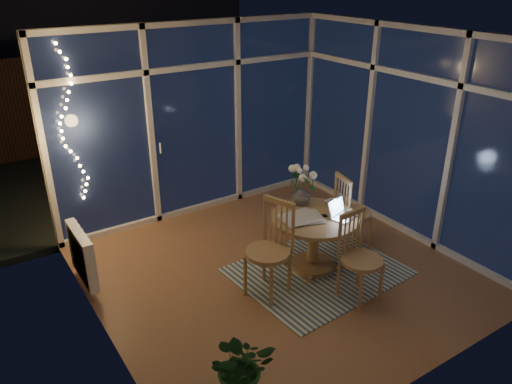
# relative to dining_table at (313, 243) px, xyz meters

# --- Properties ---
(floor) EXTENTS (4.00, 4.00, 0.00)m
(floor) POSITION_rel_dining_table_xyz_m (-0.37, 0.16, -0.34)
(floor) COLOR #966241
(floor) RESTS_ON ground
(ceiling) EXTENTS (4.00, 4.00, 0.00)m
(ceiling) POSITION_rel_dining_table_xyz_m (-0.37, 0.16, 2.26)
(ceiling) COLOR silver
(ceiling) RESTS_ON wall_back
(wall_back) EXTENTS (4.00, 0.04, 2.60)m
(wall_back) POSITION_rel_dining_table_xyz_m (-0.37, 2.16, 0.96)
(wall_back) COLOR beige
(wall_back) RESTS_ON floor
(wall_front) EXTENTS (4.00, 0.04, 2.60)m
(wall_front) POSITION_rel_dining_table_xyz_m (-0.37, -1.84, 0.96)
(wall_front) COLOR beige
(wall_front) RESTS_ON floor
(wall_left) EXTENTS (0.04, 4.00, 2.60)m
(wall_left) POSITION_rel_dining_table_xyz_m (-2.37, 0.16, 0.96)
(wall_left) COLOR beige
(wall_left) RESTS_ON floor
(wall_right) EXTENTS (0.04, 4.00, 2.60)m
(wall_right) POSITION_rel_dining_table_xyz_m (1.63, 0.16, 0.96)
(wall_right) COLOR beige
(wall_right) RESTS_ON floor
(window_wall_back) EXTENTS (4.00, 0.10, 2.60)m
(window_wall_back) POSITION_rel_dining_table_xyz_m (-0.37, 2.12, 0.96)
(window_wall_back) COLOR white
(window_wall_back) RESTS_ON floor
(window_wall_right) EXTENTS (0.10, 4.00, 2.60)m
(window_wall_right) POSITION_rel_dining_table_xyz_m (1.59, 0.16, 0.96)
(window_wall_right) COLOR white
(window_wall_right) RESTS_ON floor
(radiator) EXTENTS (0.10, 0.70, 0.58)m
(radiator) POSITION_rel_dining_table_xyz_m (-2.31, 1.06, 0.06)
(radiator) COLOR white
(radiator) RESTS_ON wall_left
(fairy_lights) EXTENTS (0.24, 0.10, 1.85)m
(fairy_lights) POSITION_rel_dining_table_xyz_m (-2.02, 2.04, 1.19)
(fairy_lights) COLOR #F4B261
(fairy_lights) RESTS_ON window_wall_back
(garden_patio) EXTENTS (12.00, 6.00, 0.10)m
(garden_patio) POSITION_rel_dining_table_xyz_m (0.13, 5.16, -0.40)
(garden_patio) COLOR black
(garden_patio) RESTS_ON ground
(garden_fence) EXTENTS (11.00, 0.08, 1.80)m
(garden_fence) POSITION_rel_dining_table_xyz_m (-0.37, 5.66, 0.56)
(garden_fence) COLOR #321C12
(garden_fence) RESTS_ON ground
(neighbour_roof) EXTENTS (7.00, 3.00, 2.20)m
(neighbour_roof) POSITION_rel_dining_table_xyz_m (-0.07, 8.66, 1.86)
(neighbour_roof) COLOR #373A42
(neighbour_roof) RESTS_ON ground
(garden_shrubs) EXTENTS (0.90, 0.90, 0.90)m
(garden_shrubs) POSITION_rel_dining_table_xyz_m (-1.17, 3.56, 0.11)
(garden_shrubs) COLOR black
(garden_shrubs) RESTS_ON ground
(rug) EXTENTS (1.90, 1.56, 0.01)m
(rug) POSITION_rel_dining_table_xyz_m (0.00, -0.10, -0.33)
(rug) COLOR beige
(rug) RESTS_ON floor
(dining_table) EXTENTS (1.05, 1.05, 0.67)m
(dining_table) POSITION_rel_dining_table_xyz_m (0.00, 0.00, 0.00)
(dining_table) COLOR olive
(dining_table) RESTS_ON floor
(chair_left) EXTENTS (0.63, 0.63, 1.06)m
(chair_left) POSITION_rel_dining_table_xyz_m (-0.72, -0.12, 0.19)
(chair_left) COLOR olive
(chair_left) RESTS_ON floor
(chair_right) EXTENTS (0.55, 0.55, 0.99)m
(chair_right) POSITION_rel_dining_table_xyz_m (0.72, 0.11, 0.16)
(chair_right) COLOR olive
(chair_right) RESTS_ON floor
(chair_front) EXTENTS (0.48, 0.48, 0.98)m
(chair_front) POSITION_rel_dining_table_xyz_m (0.04, -0.72, 0.15)
(chair_front) COLOR olive
(chair_front) RESTS_ON floor
(laptop) EXTENTS (0.36, 0.33, 0.21)m
(laptop) POSITION_rel_dining_table_xyz_m (0.26, -0.20, 0.44)
(laptop) COLOR silver
(laptop) RESTS_ON dining_table
(flower_vase) EXTENTS (0.21, 0.21, 0.21)m
(flower_vase) POSITION_rel_dining_table_xyz_m (0.07, 0.35, 0.44)
(flower_vase) COLOR silver
(flower_vase) RESTS_ON dining_table
(bowl) EXTENTS (0.16, 0.16, 0.04)m
(bowl) POSITION_rel_dining_table_xyz_m (0.37, 0.13, 0.35)
(bowl) COLOR silver
(bowl) RESTS_ON dining_table
(newspapers) EXTENTS (0.49, 0.42, 0.02)m
(newspapers) POSITION_rel_dining_table_xyz_m (-0.18, 0.05, 0.35)
(newspapers) COLOR beige
(newspapers) RESTS_ON dining_table
(phone) EXTENTS (0.12, 0.07, 0.01)m
(phone) POSITION_rel_dining_table_xyz_m (0.06, -0.05, 0.34)
(phone) COLOR black
(phone) RESTS_ON dining_table
(potted_plant) EXTENTS (0.65, 0.60, 0.76)m
(potted_plant) POSITION_rel_dining_table_xyz_m (-1.75, -1.28, 0.04)
(potted_plant) COLOR #18451D
(potted_plant) RESTS_ON floor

